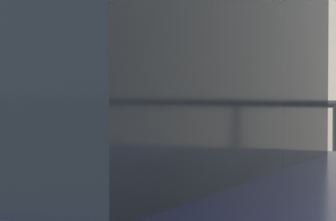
% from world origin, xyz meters
% --- Properties ---
extents(parking_meter, '(0.18, 0.19, 1.37)m').
position_xyz_m(parking_meter, '(-0.12, 0.34, 1.13)').
color(parking_meter, slate).
rests_on(parking_meter, sidewalk_curb).
extents(pedestrian_at_meter, '(0.74, 0.57, 1.79)m').
position_xyz_m(pedestrian_at_meter, '(-0.71, 0.41, 1.16)').
color(pedestrian_at_meter, '#1E233F').
rests_on(pedestrian_at_meter, sidewalk_curb).
extents(background_railing, '(24.06, 0.06, 1.12)m').
position_xyz_m(background_railing, '(0.00, 3.04, 0.93)').
color(background_railing, black).
rests_on(background_railing, sidewalk_curb).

